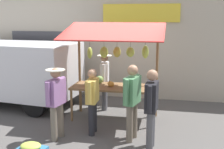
% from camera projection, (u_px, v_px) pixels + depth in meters
% --- Properties ---
extents(ground_plane, '(40.00, 40.00, 0.00)m').
position_uv_depth(ground_plane, '(114.00, 118.00, 7.67)').
color(ground_plane, '#514F4C').
extents(street_backdrop, '(9.00, 0.30, 3.40)m').
position_uv_depth(street_backdrop, '(126.00, 46.00, 9.45)').
color(street_backdrop, '#B2A893').
rests_on(street_backdrop, ground).
extents(market_stall, '(2.50, 1.46, 2.50)m').
position_uv_depth(market_stall, '(115.00, 60.00, 7.41)').
color(market_stall, brown).
rests_on(market_stall, ground).
extents(vendor_with_sunhat, '(0.42, 0.69, 1.61)m').
position_uv_depth(vendor_with_sunhat, '(105.00, 77.00, 8.28)').
color(vendor_with_sunhat, '#4C4C51').
rests_on(vendor_with_sunhat, ground).
extents(shopper_in_grey_tee, '(0.25, 0.70, 1.65)m').
position_uv_depth(shopper_in_grey_tee, '(151.00, 104.00, 5.76)').
color(shopper_in_grey_tee, '#4C4C51').
rests_on(shopper_in_grey_tee, ground).
extents(shopper_with_shopping_bag, '(0.41, 0.67, 1.59)m').
position_uv_depth(shopper_with_shopping_bag, '(56.00, 98.00, 6.24)').
color(shopper_with_shopping_bag, '#726656').
rests_on(shopper_with_shopping_bag, ground).
extents(shopper_with_ponytail, '(0.24, 0.66, 1.51)m').
position_uv_depth(shopper_with_ponytail, '(92.00, 97.00, 6.55)').
color(shopper_with_ponytail, '#232328').
rests_on(shopper_with_ponytail, ground).
extents(shopper_in_striped_shirt, '(0.33, 0.69, 1.67)m').
position_uv_depth(shopper_in_striped_shirt, '(132.00, 97.00, 6.18)').
color(shopper_in_striped_shirt, '#726656').
rests_on(shopper_in_striped_shirt, ground).
extents(parked_van, '(4.59, 2.37, 1.88)m').
position_uv_depth(parked_van, '(2.00, 67.00, 8.90)').
color(parked_van, silver).
rests_on(parked_van, ground).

